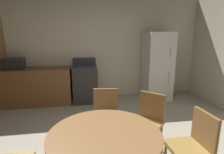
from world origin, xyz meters
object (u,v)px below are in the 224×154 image
at_px(dining_table, 105,148).
at_px(chair_northeast, 148,119).
at_px(microwave, 14,64).
at_px(chair_north, 106,114).
at_px(refrigerator, 157,66).
at_px(oven_range, 85,84).
at_px(chair_east, 194,144).

height_order(dining_table, chair_northeast, chair_northeast).
distance_m(microwave, chair_north, 2.79).
height_order(refrigerator, dining_table, refrigerator).
height_order(dining_table, chair_north, chair_north).
bearing_deg(oven_range, refrigerator, -1.61).
height_order(oven_range, chair_east, oven_range).
bearing_deg(chair_northeast, dining_table, -0.00).
relative_size(oven_range, dining_table, 0.99).
relative_size(dining_table, chair_east, 1.27).
distance_m(refrigerator, chair_north, 2.53).
height_order(oven_range, chair_northeast, oven_range).
relative_size(chair_northeast, chair_east, 1.00).
distance_m(refrigerator, microwave, 3.56).
bearing_deg(oven_range, microwave, -179.87).
bearing_deg(chair_east, microwave, -48.22).
xyz_separation_m(oven_range, chair_east, (1.15, -2.90, 0.03)).
bearing_deg(dining_table, microwave, 121.49).
bearing_deg(dining_table, oven_range, 92.98).
xyz_separation_m(dining_table, chair_east, (1.00, 0.04, -0.09)).
bearing_deg(chair_east, chair_north, -49.91).
distance_m(dining_table, chair_east, 1.00).
xyz_separation_m(microwave, chair_northeast, (2.51, -2.23, -0.53)).
bearing_deg(chair_north, microwave, -127.60).
bearing_deg(chair_east, oven_range, -70.58).
height_order(chair_north, chair_east, same).
bearing_deg(dining_table, refrigerator, 58.62).
bearing_deg(chair_north, refrigerator, 147.02).
relative_size(refrigerator, chair_east, 2.02).
xyz_separation_m(dining_table, chair_northeast, (0.71, 0.70, -0.09)).
distance_m(oven_range, dining_table, 2.94).
xyz_separation_m(chair_north, chair_east, (0.86, -0.95, 0.00)).
relative_size(refrigerator, microwave, 4.00).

